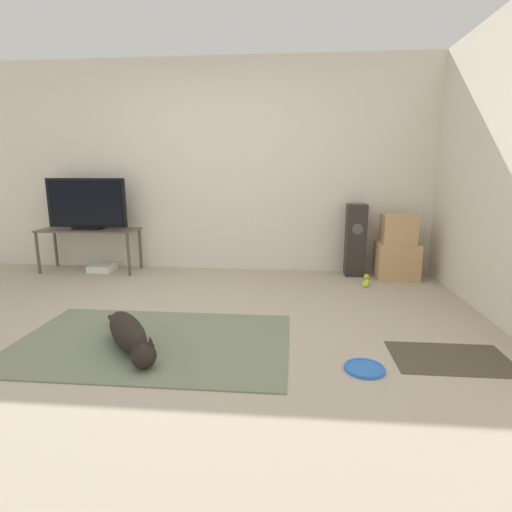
# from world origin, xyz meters

# --- Properties ---
(ground_plane) EXTENTS (12.00, 12.00, 0.00)m
(ground_plane) POSITION_xyz_m (0.00, 0.00, 0.00)
(ground_plane) COLOR #B2A38E
(wall_back) EXTENTS (8.00, 0.06, 2.55)m
(wall_back) POSITION_xyz_m (0.00, 2.10, 1.27)
(wall_back) COLOR silver
(wall_back) RESTS_ON ground_plane
(area_rug) EXTENTS (1.99, 1.23, 0.01)m
(area_rug) POSITION_xyz_m (-0.12, -0.22, 0.01)
(area_rug) COLOR slate
(area_rug) RESTS_ON ground_plane
(dog) EXTENTS (0.66, 0.82, 0.23)m
(dog) POSITION_xyz_m (-0.22, -0.37, 0.12)
(dog) COLOR black
(dog) RESTS_ON area_rug
(frisbee) EXTENTS (0.26, 0.26, 0.03)m
(frisbee) POSITION_xyz_m (1.37, -0.51, 0.01)
(frisbee) COLOR blue
(frisbee) RESTS_ON ground_plane
(cardboard_box_lower) EXTENTS (0.47, 0.36, 0.41)m
(cardboard_box_lower) POSITION_xyz_m (2.11, 1.78, 0.21)
(cardboard_box_lower) COLOR tan
(cardboard_box_lower) RESTS_ON ground_plane
(cardboard_box_upper) EXTENTS (0.37, 0.29, 0.34)m
(cardboard_box_upper) POSITION_xyz_m (2.11, 1.78, 0.58)
(cardboard_box_upper) COLOR tan
(cardboard_box_upper) RESTS_ON cardboard_box_lower
(floor_speaker) EXTENTS (0.23, 0.23, 0.85)m
(floor_speaker) POSITION_xyz_m (1.65, 1.89, 0.43)
(floor_speaker) COLOR #2D2823
(floor_speaker) RESTS_ON ground_plane
(tv_stand) EXTENTS (1.20, 0.44, 0.53)m
(tv_stand) POSITION_xyz_m (-1.61, 1.80, 0.47)
(tv_stand) COLOR brown
(tv_stand) RESTS_ON ground_plane
(tv) EXTENTS (0.99, 0.20, 0.62)m
(tv) POSITION_xyz_m (-1.61, 1.80, 0.83)
(tv) COLOR black
(tv) RESTS_ON tv_stand
(tennis_ball_by_boxes) EXTENTS (0.07, 0.07, 0.07)m
(tennis_ball_by_boxes) POSITION_xyz_m (1.70, 1.36, 0.03)
(tennis_ball_by_boxes) COLOR #C6E033
(tennis_ball_by_boxes) RESTS_ON ground_plane
(tennis_ball_near_speaker) EXTENTS (0.07, 0.07, 0.07)m
(tennis_ball_near_speaker) POSITION_xyz_m (1.73, 1.47, 0.03)
(tennis_ball_near_speaker) COLOR #C6E033
(tennis_ball_near_speaker) RESTS_ON ground_plane
(tennis_ball_loose_on_carpet) EXTENTS (0.07, 0.07, 0.07)m
(tennis_ball_loose_on_carpet) POSITION_xyz_m (1.76, 1.69, 0.03)
(tennis_ball_loose_on_carpet) COLOR #C6E033
(tennis_ball_loose_on_carpet) RESTS_ON ground_plane
(game_console) EXTENTS (0.29, 0.29, 0.08)m
(game_console) POSITION_xyz_m (-1.48, 1.81, 0.04)
(game_console) COLOR white
(game_console) RESTS_ON ground_plane
(door_mat) EXTENTS (0.77, 0.49, 0.01)m
(door_mat) POSITION_xyz_m (1.97, -0.29, 0.00)
(door_mat) COLOR #4C4233
(door_mat) RESTS_ON ground_plane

